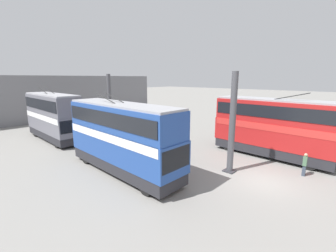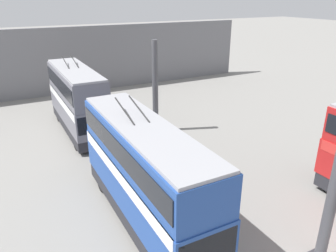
{
  "view_description": "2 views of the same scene",
  "coord_description": "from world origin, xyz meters",
  "views": [
    {
      "loc": [
        -4.82,
        14.13,
        6.63
      ],
      "look_at": [
        9.35,
        -0.82,
        2.22
      ],
      "focal_mm": 24.0,
      "sensor_mm": 36.0,
      "label": 1
    },
    {
      "loc": [
        -3.93,
        10.45,
        10.09
      ],
      "look_at": [
        13.24,
        1.34,
        2.27
      ],
      "focal_mm": 35.0,
      "sensor_mm": 36.0,
      "label": 2
    }
  ],
  "objects": [
    {
      "name": "ground_plane",
      "position": [
        0.0,
        0.0,
        0.0
      ],
      "size": [
        240.0,
        240.0,
        0.0
      ],
      "primitive_type": "plane",
      "color": "gray"
    },
    {
      "name": "depot_back_wall",
      "position": [
        32.07,
        0.0,
        3.5
      ],
      "size": [
        0.5,
        36.0,
        7.0
      ],
      "color": "slate",
      "rests_on": "ground_plane"
    },
    {
      "name": "support_column_near",
      "position": [
        2.42,
        0.0,
        3.42
      ],
      "size": [
        0.79,
        0.79,
        7.08
      ],
      "color": "#4C4C51",
      "rests_on": "ground_plane"
    },
    {
      "name": "support_column_far",
      "position": [
        17.84,
        0.0,
        3.42
      ],
      "size": [
        0.79,
        0.79,
        7.08
      ],
      "color": "#4C4C51",
      "rests_on": "ground_plane"
    },
    {
      "name": "bus_left_far",
      "position": [
        1.49,
        -5.33,
        2.81
      ],
      "size": [
        9.58,
        2.54,
        5.56
      ],
      "color": "black",
      "rests_on": "ground_plane"
    },
    {
      "name": "bus_right_near",
      "position": [
        7.96,
        5.33,
        2.82
      ],
      "size": [
        10.2,
        2.54,
        5.57
      ],
      "color": "black",
      "rests_on": "ground_plane"
    },
    {
      "name": "bus_right_mid",
      "position": [
        20.6,
        5.33,
        2.83
      ],
      "size": [
        9.33,
        2.54,
        5.62
      ],
      "color": "black",
      "rests_on": "ground_plane"
    },
    {
      "name": "person_by_right_row",
      "position": [
        5.93,
        3.33,
        0.97
      ],
      "size": [
        0.47,
        0.35,
        1.82
      ],
      "rotation": [
        0.0,
        0.0,
        5.01
      ],
      "color": "#473D33",
      "rests_on": "ground_plane"
    },
    {
      "name": "person_aisle_midway",
      "position": [
        11.2,
        0.41,
        0.9
      ],
      "size": [
        0.46,
        0.47,
        1.7
      ],
      "rotation": [
        0.0,
        0.0,
        5.57
      ],
      "color": "#2D2D33",
      "rests_on": "ground_plane"
    },
    {
      "name": "person_by_left_row",
      "position": [
        -1.66,
        -2.88,
        0.85
      ],
      "size": [
        0.28,
        0.44,
        1.62
      ],
      "rotation": [
        0.0,
        0.0,
        3.24
      ],
      "color": "#384251",
      "rests_on": "ground_plane"
    },
    {
      "name": "oil_drum",
      "position": [
        15.41,
        3.37,
        0.43
      ],
      "size": [
        0.58,
        0.58,
        0.86
      ],
      "color": "#235638",
      "rests_on": "ground_plane"
    }
  ]
}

